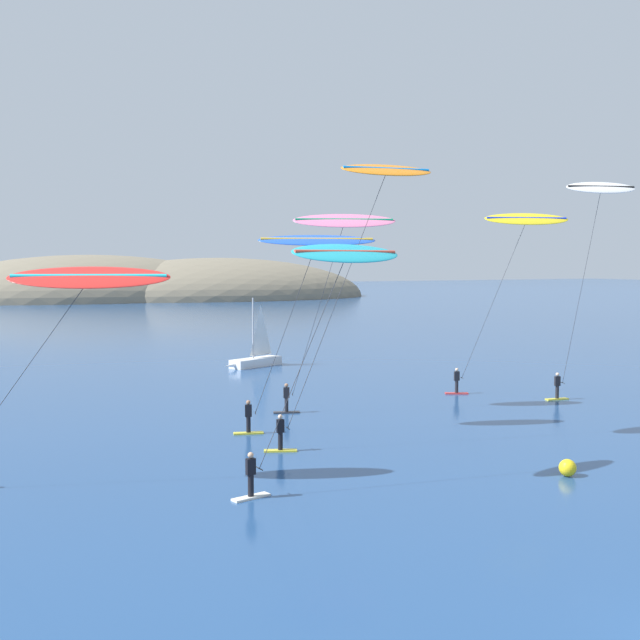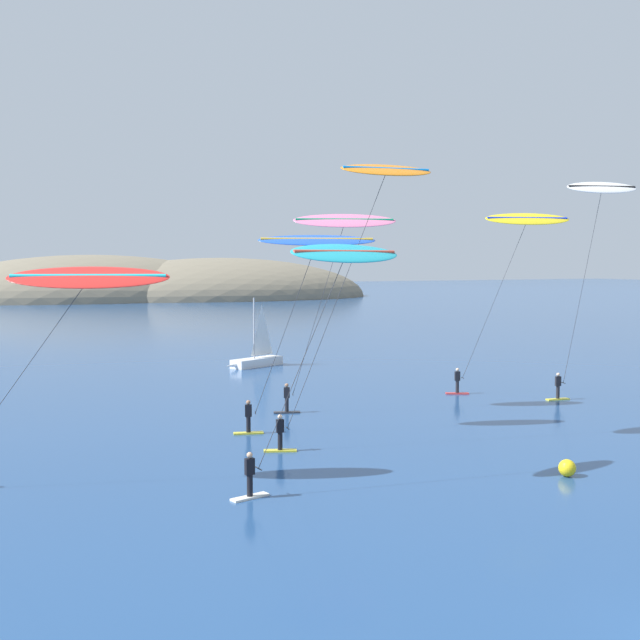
% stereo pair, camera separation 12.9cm
% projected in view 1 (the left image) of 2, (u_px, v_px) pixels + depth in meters
% --- Properties ---
extents(headland_island, '(163.27, 64.70, 20.62)m').
position_uv_depth(headland_island, '(89.00, 299.00, 186.32)').
color(headland_island, '#7A705B').
rests_on(headland_island, ground).
extents(sailboat_near, '(5.82, 3.22, 5.70)m').
position_uv_depth(sailboat_near, '(253.00, 359.00, 65.94)').
color(sailboat_near, white).
rests_on(sailboat_near, ground).
extents(kitesurfer_orange, '(8.18, 2.34, 13.29)m').
position_uv_depth(kitesurfer_orange, '(378.00, 193.00, 37.07)').
color(kitesurfer_orange, yellow).
rests_on(kitesurfer_orange, ground).
extents(kitesurfer_blue, '(7.05, 3.35, 10.06)m').
position_uv_depth(kitesurfer_blue, '(312.00, 253.00, 39.94)').
color(kitesurfer_blue, yellow).
rests_on(kitesurfer_blue, ground).
extents(kitesurfer_pink, '(6.86, 3.54, 11.45)m').
position_uv_depth(kitesurfer_pink, '(341.00, 233.00, 45.33)').
color(kitesurfer_pink, '#2D2D33').
rests_on(kitesurfer_pink, ground).
extents(kitesurfer_cyan, '(7.22, 1.72, 9.40)m').
position_uv_depth(kitesurfer_cyan, '(339.00, 271.00, 30.51)').
color(kitesurfer_cyan, silver).
rests_on(kitesurfer_cyan, ground).
extents(kitesurfer_white, '(5.63, 2.46, 13.69)m').
position_uv_depth(kitesurfer_white, '(597.00, 208.00, 49.73)').
color(kitesurfer_white, yellow).
rests_on(kitesurfer_white, ground).
extents(kitesurfer_yellow, '(7.95, 3.57, 11.90)m').
position_uv_depth(kitesurfer_yellow, '(521.00, 232.00, 52.19)').
color(kitesurfer_yellow, red).
rests_on(kitesurfer_yellow, ground).
extents(kitesurfer_red, '(8.77, 4.46, 8.53)m').
position_uv_depth(kitesurfer_red, '(81.00, 289.00, 30.10)').
color(kitesurfer_red, '#2D2D33').
rests_on(kitesurfer_red, ground).
extents(marker_buoy, '(0.70, 0.70, 0.70)m').
position_uv_depth(marker_buoy, '(568.00, 468.00, 32.23)').
color(marker_buoy, yellow).
rests_on(marker_buoy, ground).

